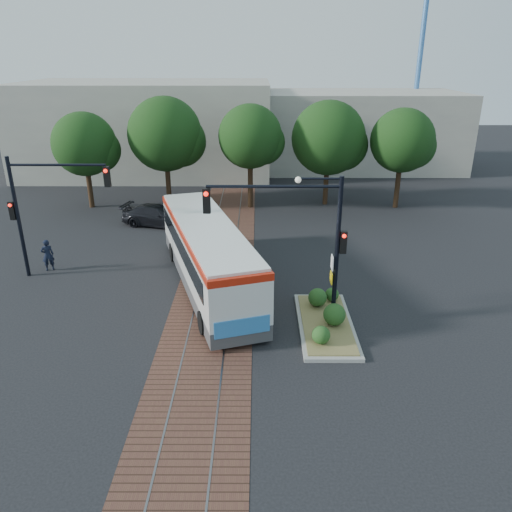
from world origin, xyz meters
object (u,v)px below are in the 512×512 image
at_px(city_bus, 208,252).
at_px(parked_car, 158,215).
at_px(officer, 48,255).
at_px(signal_pole_main, 306,229).
at_px(signal_pole_left, 39,201).
at_px(traffic_island, 326,318).

bearing_deg(city_bus, parked_car, 96.92).
bearing_deg(officer, signal_pole_main, 128.45).
bearing_deg(signal_pole_left, officer, 115.84).
bearing_deg(signal_pole_main, parked_car, 123.22).
bearing_deg(traffic_island, officer, 157.55).
distance_m(signal_pole_left, parked_car, 9.36).
height_order(signal_pole_main, officer, signal_pole_main).
bearing_deg(officer, traffic_island, 129.63).
height_order(traffic_island, parked_car, parked_car).
distance_m(signal_pole_main, signal_pole_left, 13.14).
bearing_deg(signal_pole_left, traffic_island, -20.36).
height_order(traffic_island, signal_pole_main, signal_pole_main).
xyz_separation_m(signal_pole_left, parked_car, (3.93, 7.87, -3.20)).
xyz_separation_m(city_bus, signal_pole_left, (-8.04, 1.17, 2.12)).
distance_m(city_bus, traffic_island, 6.51).
relative_size(signal_pole_main, parked_car, 1.30).
bearing_deg(parked_car, signal_pole_left, 167.48).
xyz_separation_m(traffic_island, parked_car, (-9.26, 12.76, 0.34)).
distance_m(traffic_island, parked_car, 15.77).
distance_m(signal_pole_main, officer, 14.11).
xyz_separation_m(traffic_island, signal_pole_left, (-13.19, 4.89, 3.54)).
relative_size(officer, parked_car, 0.36).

